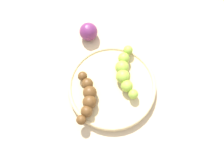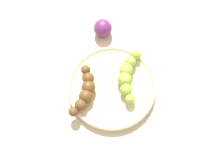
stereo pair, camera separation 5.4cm
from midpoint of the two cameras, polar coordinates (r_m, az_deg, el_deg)
The scene contains 5 objects.
ground_plane at distance 0.71m, azimuth -2.16°, elevation -1.27°, with size 2.40×2.40×0.00m, color tan.
fruit_bowl at distance 0.69m, azimuth -2.20°, elevation -0.96°, with size 0.24×0.24×0.02m.
banana_green at distance 0.68m, azimuth 0.62°, elevation 2.42°, with size 0.09×0.13×0.04m.
banana_overripe at distance 0.67m, azimuth -7.74°, elevation -3.19°, with size 0.09×0.12×0.04m.
plum_purple at distance 0.76m, azimuth -7.28°, elevation 11.19°, with size 0.05×0.05×0.05m, color #662659.
Camera 1 is at (-0.13, -0.18, 0.67)m, focal length 41.38 mm.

